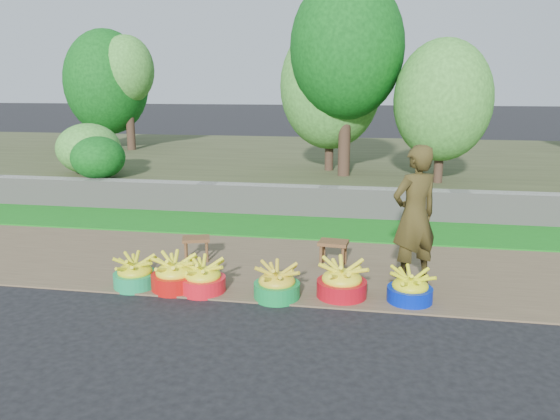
% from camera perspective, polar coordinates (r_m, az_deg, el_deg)
% --- Properties ---
extents(ground_plane, '(120.00, 120.00, 0.00)m').
position_cam_1_polar(ground_plane, '(5.92, 1.37, -10.05)').
color(ground_plane, black).
rests_on(ground_plane, ground).
extents(dirt_shoulder, '(80.00, 2.50, 0.02)m').
position_cam_1_polar(dirt_shoulder, '(7.07, 2.93, -6.06)').
color(dirt_shoulder, brown).
rests_on(dirt_shoulder, ground).
extents(grass_verge, '(80.00, 1.50, 0.04)m').
position_cam_1_polar(grass_verge, '(8.97, 4.56, -1.89)').
color(grass_verge, '#157418').
rests_on(grass_verge, ground).
extents(retaining_wall, '(80.00, 0.35, 0.55)m').
position_cam_1_polar(retaining_wall, '(9.74, 5.08, 0.82)').
color(retaining_wall, gray).
rests_on(retaining_wall, ground).
extents(earth_bank, '(80.00, 10.00, 0.50)m').
position_cam_1_polar(earth_bank, '(14.56, 6.83, 4.72)').
color(earth_bank, '#3F4528').
rests_on(earth_bank, ground).
extents(vegetation, '(35.44, 8.39, 4.32)m').
position_cam_1_polar(vegetation, '(13.43, 16.17, 13.04)').
color(vegetation, '#38271C').
rests_on(vegetation, earth_bank).
extents(basin_a, '(0.50, 0.50, 0.37)m').
position_cam_1_polar(basin_a, '(6.60, -14.90, -6.46)').
color(basin_a, '#158F51').
rests_on(basin_a, ground).
extents(basin_b, '(0.54, 0.54, 0.40)m').
position_cam_1_polar(basin_b, '(6.43, -10.95, -6.67)').
color(basin_b, '#B40F0C').
rests_on(basin_b, ground).
extents(basin_c, '(0.51, 0.51, 0.38)m').
position_cam_1_polar(basin_c, '(6.30, -8.04, -7.06)').
color(basin_c, red).
rests_on(basin_c, ground).
extents(basin_d, '(0.51, 0.51, 0.38)m').
position_cam_1_polar(basin_d, '(6.06, -0.33, -7.74)').
color(basin_d, '#0E8639').
rests_on(basin_d, ground).
extents(basin_e, '(0.56, 0.56, 0.41)m').
position_cam_1_polar(basin_e, '(6.12, 6.47, -7.47)').
color(basin_e, '#A90B17').
rests_on(basin_e, ground).
extents(basin_f, '(0.49, 0.49, 0.36)m').
position_cam_1_polar(basin_f, '(6.12, 13.43, -7.99)').
color(basin_f, '#011CAC').
rests_on(basin_f, ground).
extents(stool_left, '(0.43, 0.37, 0.32)m').
position_cam_1_polar(stool_left, '(7.35, -8.76, -3.33)').
color(stool_left, brown).
rests_on(stool_left, dirt_shoulder).
extents(stool_right, '(0.40, 0.32, 0.33)m').
position_cam_1_polar(stool_right, '(7.09, 5.59, -3.77)').
color(stool_right, brown).
rests_on(stool_right, dirt_shoulder).
extents(vendor_woman, '(0.72, 0.66, 1.64)m').
position_cam_1_polar(vendor_woman, '(6.47, 13.88, -0.57)').
color(vendor_woman, black).
rests_on(vendor_woman, dirt_shoulder).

